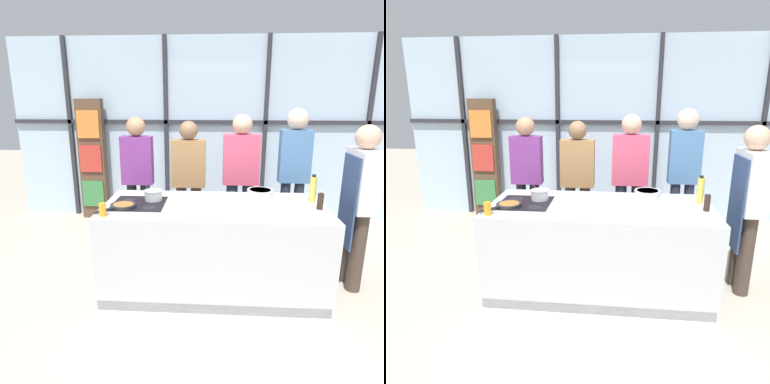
# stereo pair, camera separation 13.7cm
# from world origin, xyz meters

# --- Properties ---
(ground_plane) EXTENTS (18.00, 18.00, 0.00)m
(ground_plane) POSITION_xyz_m (0.00, 0.00, 0.00)
(ground_plane) COLOR #BCB29E
(back_window_wall) EXTENTS (6.40, 0.10, 2.80)m
(back_window_wall) POSITION_xyz_m (0.00, 2.23, 1.40)
(back_window_wall) COLOR silver
(back_window_wall) RESTS_ON ground_plane
(bookshelf) EXTENTS (0.40, 0.19, 1.89)m
(bookshelf) POSITION_xyz_m (-1.93, 2.05, 0.95)
(bookshelf) COLOR brown
(bookshelf) RESTS_ON ground_plane
(demo_island) EXTENTS (2.17, 0.99, 0.89)m
(demo_island) POSITION_xyz_m (-0.00, -0.00, 0.45)
(demo_island) COLOR silver
(demo_island) RESTS_ON ground_plane
(chef) EXTENTS (0.24, 0.45, 1.67)m
(chef) POSITION_xyz_m (1.43, 0.13, 0.94)
(chef) COLOR #47382D
(chef) RESTS_ON ground_plane
(spectator_far_left) EXTENTS (0.39, 0.24, 1.68)m
(spectator_far_left) POSITION_xyz_m (-0.98, 1.00, 0.98)
(spectator_far_left) COLOR black
(spectator_far_left) RESTS_ON ground_plane
(spectator_center_left) EXTENTS (0.42, 0.23, 1.64)m
(spectator_center_left) POSITION_xyz_m (-0.33, 1.00, 0.93)
(spectator_center_left) COLOR #47382D
(spectator_center_left) RESTS_ON ground_plane
(spectator_center_right) EXTENTS (0.45, 0.24, 1.72)m
(spectator_center_right) POSITION_xyz_m (0.33, 1.00, 0.98)
(spectator_center_right) COLOR #232838
(spectator_center_right) RESTS_ON ground_plane
(spectator_far_right) EXTENTS (0.38, 0.25, 1.79)m
(spectator_far_right) POSITION_xyz_m (0.98, 1.00, 1.06)
(spectator_far_right) COLOR #232838
(spectator_far_right) RESTS_ON ground_plane
(frying_pan) EXTENTS (0.33, 0.38, 0.03)m
(frying_pan) POSITION_xyz_m (-0.88, -0.13, 0.91)
(frying_pan) COLOR #232326
(frying_pan) RESTS_ON demo_island
(saucepan) EXTENTS (0.22, 0.32, 0.10)m
(saucepan) POSITION_xyz_m (-0.62, 0.13, 0.95)
(saucepan) COLOR silver
(saucepan) RESTS_ON demo_island
(white_plate) EXTENTS (0.26, 0.26, 0.01)m
(white_plate) POSITION_xyz_m (0.53, -0.32, 0.90)
(white_plate) COLOR white
(white_plate) RESTS_ON demo_island
(mixing_bowl) EXTENTS (0.28, 0.28, 0.07)m
(mixing_bowl) POSITION_xyz_m (0.49, 0.37, 0.93)
(mixing_bowl) COLOR silver
(mixing_bowl) RESTS_ON demo_island
(oil_bottle) EXTENTS (0.07, 0.07, 0.28)m
(oil_bottle) POSITION_xyz_m (0.99, 0.17, 1.03)
(oil_bottle) COLOR #E0CC4C
(oil_bottle) RESTS_ON demo_island
(pepper_grinder) EXTENTS (0.06, 0.06, 0.19)m
(pepper_grinder) POSITION_xyz_m (1.00, -0.06, 0.98)
(pepper_grinder) COLOR #332319
(pepper_grinder) RESTS_ON demo_island
(juice_glass_near) EXTENTS (0.06, 0.06, 0.12)m
(juice_glass_near) POSITION_xyz_m (-0.99, -0.39, 0.95)
(juice_glass_near) COLOR orange
(juice_glass_near) RESTS_ON demo_island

